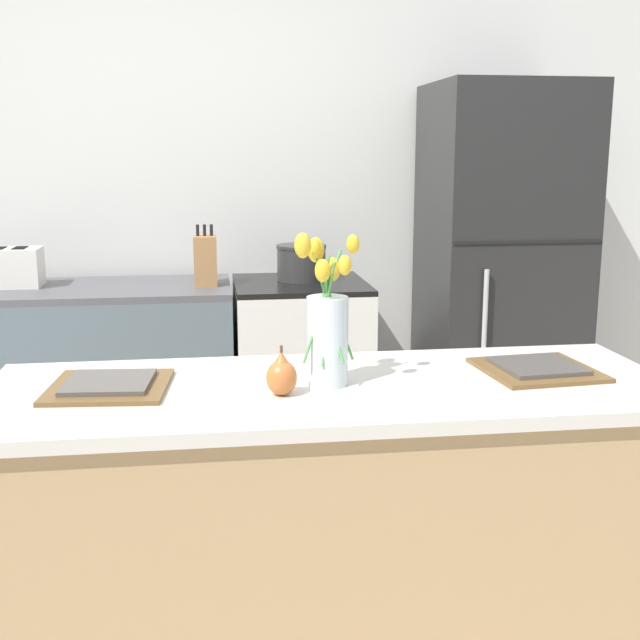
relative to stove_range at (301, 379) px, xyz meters
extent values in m
cube|color=silver|center=(-0.10, 0.40, 0.89)|extent=(5.20, 0.08, 2.70)
cube|color=tan|center=(-0.10, -1.60, -0.02)|extent=(1.76, 0.62, 0.87)
cube|color=beige|center=(-0.10, -1.60, 0.43)|extent=(1.80, 0.66, 0.03)
cube|color=slate|center=(-1.16, 0.00, -0.01)|extent=(1.68, 0.60, 0.89)
cube|color=#515156|center=(-1.16, 0.00, 0.44)|extent=(1.68, 0.60, 0.03)
cube|color=silver|center=(0.00, 0.00, -0.01)|extent=(0.60, 0.60, 0.89)
cube|color=black|center=(0.00, 0.00, 0.45)|extent=(0.60, 0.60, 0.02)
cube|color=black|center=(0.00, -0.30, -0.05)|extent=(0.42, 0.01, 0.29)
cube|color=black|center=(0.95, 0.00, 0.45)|extent=(0.68, 0.64, 1.81)
cube|color=black|center=(0.95, -0.32, 0.66)|extent=(0.67, 0.01, 0.01)
cylinder|color=#B2B5B7|center=(0.76, -0.34, 0.16)|extent=(0.02, 0.02, 0.78)
cylinder|color=silver|center=(-0.12, -1.60, 0.56)|extent=(0.11, 0.11, 0.23)
cylinder|color=#569E4C|center=(-0.10, -1.60, 0.65)|extent=(0.11, 0.02, 0.29)
ellipsoid|color=yellow|center=(-0.05, -1.61, 0.81)|extent=(0.03, 0.03, 0.05)
cylinder|color=#569E4C|center=(-0.11, -1.59, 0.61)|extent=(0.03, 0.04, 0.22)
ellipsoid|color=yellow|center=(-0.10, -1.58, 0.75)|extent=(0.04, 0.04, 0.06)
cylinder|color=#569E4C|center=(-0.12, -1.59, 0.64)|extent=(0.04, 0.08, 0.26)
ellipsoid|color=yellow|center=(-0.14, -1.55, 0.79)|extent=(0.04, 0.04, 0.07)
cylinder|color=#569E4C|center=(-0.13, -1.60, 0.64)|extent=(0.04, 0.02, 0.28)
ellipsoid|color=yellow|center=(-0.15, -1.59, 0.80)|extent=(0.04, 0.04, 0.05)
cylinder|color=#569E4C|center=(-0.13, -1.61, 0.66)|extent=(0.11, 0.08, 0.28)
ellipsoid|color=yellow|center=(-0.18, -1.64, 0.82)|extent=(0.04, 0.04, 0.06)
cylinder|color=#569E4C|center=(-0.12, -1.62, 0.62)|extent=(0.03, 0.07, 0.23)
ellipsoid|color=yellow|center=(-0.14, -1.65, 0.75)|extent=(0.04, 0.04, 0.06)
cylinder|color=#569E4C|center=(-0.11, -1.61, 0.63)|extent=(0.06, 0.10, 0.24)
ellipsoid|color=yellow|center=(-0.08, -1.66, 0.77)|extent=(0.03, 0.03, 0.05)
ellipsoid|color=#C66B33|center=(-0.24, -1.68, 0.49)|extent=(0.08, 0.08, 0.09)
cone|color=#C66B33|center=(-0.24, -1.68, 0.54)|extent=(0.04, 0.04, 0.04)
cylinder|color=brown|center=(-0.24, -1.68, 0.56)|extent=(0.01, 0.01, 0.02)
cube|color=brown|center=(-0.68, -1.56, 0.45)|extent=(0.32, 0.32, 0.01)
cube|color=#514C47|center=(-0.68, -1.56, 0.46)|extent=(0.23, 0.23, 0.01)
cube|color=brown|center=(0.48, -1.56, 0.45)|extent=(0.32, 0.32, 0.01)
cube|color=#514C47|center=(0.48, -1.56, 0.46)|extent=(0.23, 0.23, 0.01)
cube|color=silver|center=(-1.28, 0.05, 0.54)|extent=(0.26, 0.18, 0.17)
cube|color=black|center=(-1.23, 0.05, 0.63)|extent=(0.05, 0.11, 0.01)
cylinder|color=#2D2D2D|center=(0.01, 0.05, 0.53)|extent=(0.22, 0.22, 0.15)
cylinder|color=#2D2D2D|center=(0.01, 0.05, 0.62)|extent=(0.23, 0.23, 0.01)
sphere|color=black|center=(0.01, 0.05, 0.63)|extent=(0.02, 0.02, 0.02)
cube|color=#A37547|center=(-0.43, -0.03, 0.57)|extent=(0.10, 0.14, 0.22)
cylinder|color=black|center=(-0.46, -0.03, 0.70)|extent=(0.01, 0.01, 0.05)
cylinder|color=black|center=(-0.43, -0.03, 0.70)|extent=(0.01, 0.01, 0.05)
cylinder|color=black|center=(-0.40, -0.03, 0.70)|extent=(0.01, 0.01, 0.05)
camera|label=1|loc=(-0.42, -3.60, 1.04)|focal=45.00mm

